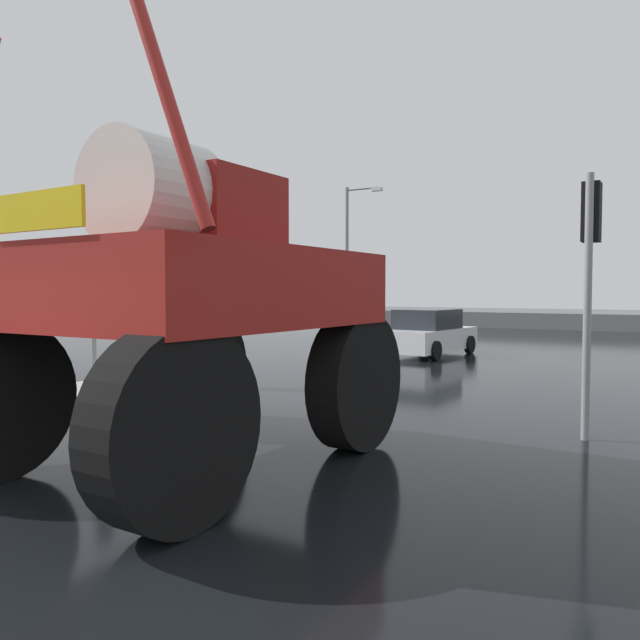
{
  "coord_description": "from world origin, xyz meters",
  "views": [
    {
      "loc": [
        5.51,
        -1.31,
        2.09
      ],
      "look_at": [
        0.43,
        7.11,
        1.63
      ],
      "focal_mm": 34.19,
      "sensor_mm": 36.0,
      "label": 1
    }
  ],
  "objects_px": {
    "oversize_sprayer": "(189,302)",
    "traffic_signal_near_right": "(590,247)",
    "bare_tree_left": "(200,204)",
    "streetlight_far_left": "(350,252)",
    "sedan_ahead": "(429,334)",
    "traffic_signal_near_left": "(98,260)"
  },
  "relations": [
    {
      "from": "traffic_signal_near_right",
      "to": "bare_tree_left",
      "type": "distance_m",
      "value": 18.84
    },
    {
      "from": "traffic_signal_near_left",
      "to": "traffic_signal_near_right",
      "type": "bearing_deg",
      "value": 0.01
    },
    {
      "from": "sedan_ahead",
      "to": "bare_tree_left",
      "type": "relative_size",
      "value": 0.61
    },
    {
      "from": "streetlight_far_left",
      "to": "traffic_signal_near_right",
      "type": "bearing_deg",
      "value": -52.73
    },
    {
      "from": "sedan_ahead",
      "to": "traffic_signal_near_right",
      "type": "distance_m",
      "value": 11.55
    },
    {
      "from": "oversize_sprayer",
      "to": "traffic_signal_near_right",
      "type": "height_order",
      "value": "oversize_sprayer"
    },
    {
      "from": "oversize_sprayer",
      "to": "bare_tree_left",
      "type": "distance_m",
      "value": 18.42
    },
    {
      "from": "traffic_signal_near_right",
      "to": "streetlight_far_left",
      "type": "height_order",
      "value": "streetlight_far_left"
    },
    {
      "from": "traffic_signal_near_right",
      "to": "streetlight_far_left",
      "type": "distance_m",
      "value": 21.75
    },
    {
      "from": "traffic_signal_near_left",
      "to": "bare_tree_left",
      "type": "distance_m",
      "value": 11.43
    },
    {
      "from": "streetlight_far_left",
      "to": "bare_tree_left",
      "type": "relative_size",
      "value": 1.04
    },
    {
      "from": "traffic_signal_near_left",
      "to": "bare_tree_left",
      "type": "xyz_separation_m",
      "value": [
        -5.54,
        9.58,
        2.87
      ]
    },
    {
      "from": "sedan_ahead",
      "to": "oversize_sprayer",
      "type": "bearing_deg",
      "value": -166.32
    },
    {
      "from": "oversize_sprayer",
      "to": "sedan_ahead",
      "type": "height_order",
      "value": "oversize_sprayer"
    },
    {
      "from": "sedan_ahead",
      "to": "streetlight_far_left",
      "type": "bearing_deg",
      "value": 47.61
    },
    {
      "from": "traffic_signal_near_right",
      "to": "streetlight_far_left",
      "type": "relative_size",
      "value": 0.51
    },
    {
      "from": "streetlight_far_left",
      "to": "traffic_signal_near_left",
      "type": "bearing_deg",
      "value": -81.0
    },
    {
      "from": "traffic_signal_near_left",
      "to": "bare_tree_left",
      "type": "relative_size",
      "value": 0.55
    },
    {
      "from": "sedan_ahead",
      "to": "bare_tree_left",
      "type": "height_order",
      "value": "bare_tree_left"
    },
    {
      "from": "oversize_sprayer",
      "to": "traffic_signal_near_left",
      "type": "bearing_deg",
      "value": 59.6
    },
    {
      "from": "oversize_sprayer",
      "to": "bare_tree_left",
      "type": "relative_size",
      "value": 0.74
    },
    {
      "from": "sedan_ahead",
      "to": "streetlight_far_left",
      "type": "relative_size",
      "value": 0.58
    }
  ]
}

